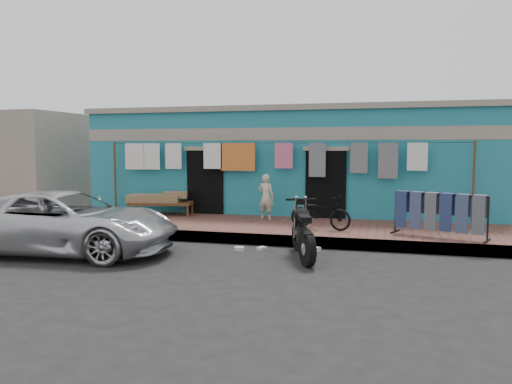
{
  "coord_description": "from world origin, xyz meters",
  "views": [
    {
      "loc": [
        2.99,
        -9.09,
        2.18
      ],
      "look_at": [
        0.0,
        2.0,
        1.15
      ],
      "focal_mm": 35.0,
      "sensor_mm": 36.0,
      "label": 1
    }
  ],
  "objects_px": {
    "car": "(64,221)",
    "bicycle": "(320,209)",
    "seated_person": "(266,197)",
    "jeans_rack": "(439,214)",
    "motorcycle": "(303,230)",
    "charpoy": "(161,204)"
  },
  "relations": [
    {
      "from": "car",
      "to": "jeans_rack",
      "type": "bearing_deg",
      "value": -76.71
    },
    {
      "from": "seated_person",
      "to": "jeans_rack",
      "type": "relative_size",
      "value": 0.59
    },
    {
      "from": "car",
      "to": "motorcycle",
      "type": "xyz_separation_m",
      "value": [
        4.82,
        0.82,
        -0.1
      ]
    },
    {
      "from": "seated_person",
      "to": "charpoy",
      "type": "xyz_separation_m",
      "value": [
        -3.13,
        0.1,
        -0.29
      ]
    },
    {
      "from": "charpoy",
      "to": "jeans_rack",
      "type": "xyz_separation_m",
      "value": [
        7.38,
        -1.68,
        0.18
      ]
    },
    {
      "from": "bicycle",
      "to": "seated_person",
      "type": "bearing_deg",
      "value": 66.38
    },
    {
      "from": "seated_person",
      "to": "jeans_rack",
      "type": "height_order",
      "value": "seated_person"
    },
    {
      "from": "motorcycle",
      "to": "seated_person",
      "type": "bearing_deg",
      "value": 99.2
    },
    {
      "from": "seated_person",
      "to": "motorcycle",
      "type": "xyz_separation_m",
      "value": [
        1.58,
        -3.33,
        -0.29
      ]
    },
    {
      "from": "charpoy",
      "to": "seated_person",
      "type": "bearing_deg",
      "value": -1.87
    },
    {
      "from": "seated_person",
      "to": "jeans_rack",
      "type": "distance_m",
      "value": 4.54
    },
    {
      "from": "motorcycle",
      "to": "car",
      "type": "bearing_deg",
      "value": 173.5
    },
    {
      "from": "bicycle",
      "to": "jeans_rack",
      "type": "bearing_deg",
      "value": -83.34
    },
    {
      "from": "motorcycle",
      "to": "charpoy",
      "type": "relative_size",
      "value": 0.92
    },
    {
      "from": "car",
      "to": "motorcycle",
      "type": "bearing_deg",
      "value": -85.96
    },
    {
      "from": "motorcycle",
      "to": "charpoy",
      "type": "bearing_deg",
      "value": 127.71
    },
    {
      "from": "seated_person",
      "to": "charpoy",
      "type": "bearing_deg",
      "value": 9.53
    },
    {
      "from": "car",
      "to": "charpoy",
      "type": "relative_size",
      "value": 2.35
    },
    {
      "from": "jeans_rack",
      "to": "car",
      "type": "bearing_deg",
      "value": -161.05
    },
    {
      "from": "car",
      "to": "motorcycle",
      "type": "height_order",
      "value": "car"
    },
    {
      "from": "motorcycle",
      "to": "jeans_rack",
      "type": "distance_m",
      "value": 3.2
    },
    {
      "from": "car",
      "to": "bicycle",
      "type": "distance_m",
      "value": 5.67
    }
  ]
}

